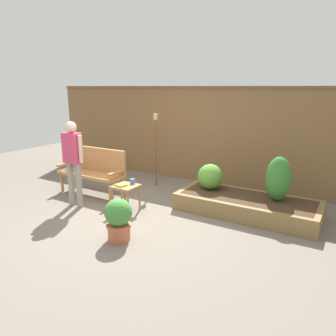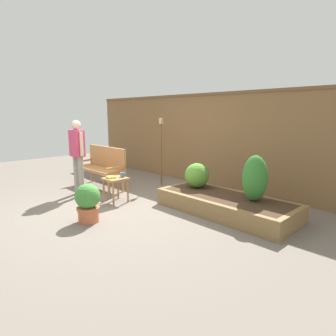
% 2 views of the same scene
% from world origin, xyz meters
% --- Properties ---
extents(ground_plane, '(14.00, 14.00, 0.00)m').
position_xyz_m(ground_plane, '(0.00, 0.00, 0.00)').
color(ground_plane, '#70665B').
extents(fence_back, '(8.40, 0.14, 2.16)m').
position_xyz_m(fence_back, '(0.00, 2.60, 1.09)').
color(fence_back, brown).
rests_on(fence_back, ground_plane).
extents(garden_bench, '(1.44, 0.48, 0.94)m').
position_xyz_m(garden_bench, '(-1.48, 0.66, 0.54)').
color(garden_bench, '#B77F47').
rests_on(garden_bench, ground_plane).
extents(side_table, '(0.40, 0.40, 0.48)m').
position_xyz_m(side_table, '(-0.30, 0.20, 0.40)').
color(side_table, '#9E7042').
rests_on(side_table, ground_plane).
extents(cup_on_table, '(0.12, 0.09, 0.09)m').
position_xyz_m(cup_on_table, '(-0.25, 0.34, 0.53)').
color(cup_on_table, teal).
rests_on(cup_on_table, side_table).
extents(book_on_table, '(0.21, 0.20, 0.03)m').
position_xyz_m(book_on_table, '(-0.35, 0.14, 0.49)').
color(book_on_table, gold).
rests_on(book_on_table, side_table).
extents(potted_boxwood, '(0.40, 0.40, 0.62)m').
position_xyz_m(potted_boxwood, '(0.28, -0.71, 0.33)').
color(potted_boxwood, '#C66642').
rests_on(potted_boxwood, ground_plane).
extents(raised_planter_bed, '(2.40, 1.00, 0.30)m').
position_xyz_m(raised_planter_bed, '(1.55, 1.20, 0.15)').
color(raised_planter_bed, olive).
rests_on(raised_planter_bed, ground_plane).
extents(shrub_near_bench, '(0.47, 0.47, 0.47)m').
position_xyz_m(shrub_near_bench, '(0.81, 1.30, 0.53)').
color(shrub_near_bench, brown).
rests_on(shrub_near_bench, raised_planter_bed).
extents(shrub_far_corner, '(0.40, 0.40, 0.75)m').
position_xyz_m(shrub_far_corner, '(2.02, 1.30, 0.67)').
color(shrub_far_corner, brown).
rests_on(shrub_far_corner, raised_planter_bed).
extents(tiki_torch, '(0.10, 0.10, 1.59)m').
position_xyz_m(tiki_torch, '(-0.68, 1.75, 1.10)').
color(tiki_torch, brown).
rests_on(tiki_torch, ground_plane).
extents(person_by_bench, '(0.47, 0.20, 1.56)m').
position_xyz_m(person_by_bench, '(-1.27, -0.06, 0.93)').
color(person_by_bench, gray).
rests_on(person_by_bench, ground_plane).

